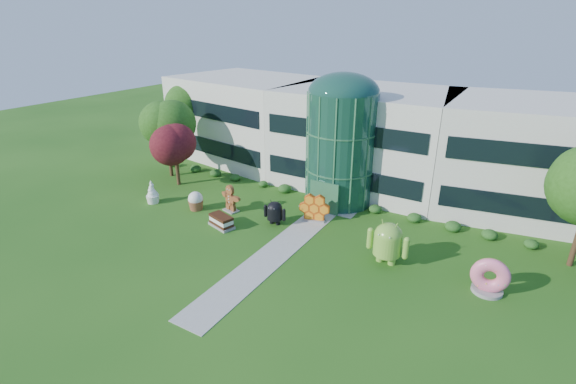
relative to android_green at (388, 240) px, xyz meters
The scene contains 14 objects.
ground 8.37m from the android_green, 150.87° to the right, with size 140.00×140.00×0.00m, color #215114.
building 16.00m from the android_green, 117.07° to the left, with size 46.00×15.00×9.30m, color beige, non-canonical shape.
atrium 11.20m from the android_green, 131.79° to the left, with size 6.00×6.00×9.80m, color #194738.
walkway 7.62m from the android_green, 164.47° to the right, with size 2.40×20.00×0.04m, color #9E9E93.
tree_red 22.96m from the android_green, behind, with size 4.00×4.00×6.00m, color #3F0C14, non-canonical shape.
trees_backdrop 11.77m from the android_green, 128.47° to the left, with size 52.00×8.00×8.40m, color #224C13, non-canonical shape.
android_green is the anchor object (origin of this frame).
android_black 9.71m from the android_green, behind, with size 2.01×1.35×2.29m, color black, non-canonical shape.
donut 6.42m from the android_green, ahead, with size 2.28×1.09×2.37m, color #DC5482, non-canonical shape.
gingerbread 14.30m from the android_green, behind, with size 2.63×1.01×2.43m, color brown, non-canonical shape.
ice_cream_sandwich 13.20m from the android_green, behind, with size 2.24×1.12×1.00m, color black, non-canonical shape.
honeycomb 7.87m from the android_green, 155.90° to the left, with size 2.67×0.95×2.10m, color orange, non-canonical shape.
froyo 21.45m from the android_green, behind, with size 1.24×1.24×2.12m, color white, non-canonical shape.
cupcake 17.08m from the android_green, behind, with size 1.38×1.38×1.65m, color white, non-canonical shape.
Camera 1 is at (13.90, -20.52, 15.43)m, focal length 26.00 mm.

